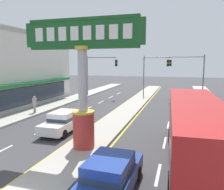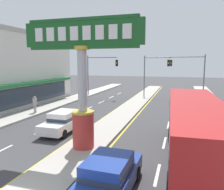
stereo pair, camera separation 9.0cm
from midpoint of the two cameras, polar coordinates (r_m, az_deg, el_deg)
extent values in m
cube|color=#A39E93|center=(24.36, 4.03, -3.84)|extent=(2.50, 52.00, 0.14)
cube|color=#ADA89E|center=(26.20, -16.91, -3.28)|extent=(2.57, 60.00, 0.18)
cube|color=#ADA89E|center=(22.11, 26.57, -5.88)|extent=(2.57, 60.00, 0.18)
cube|color=silver|center=(18.24, -16.90, -8.51)|extent=(0.14, 2.20, 0.01)
cube|color=silver|center=(21.88, -10.43, -5.51)|extent=(0.14, 2.20, 0.01)
cube|color=silver|center=(25.76, -5.89, -3.36)|extent=(0.14, 2.20, 0.01)
cube|color=silver|center=(29.79, -2.57, -1.76)|extent=(0.14, 2.20, 0.01)
cube|color=silver|center=(33.91, -0.06, -0.54)|extent=(0.14, 2.20, 0.01)
cube|color=silver|center=(38.09, 1.91, 0.42)|extent=(0.14, 2.20, 0.01)
cube|color=silver|center=(11.27, 11.62, -19.03)|extent=(0.14, 2.20, 0.01)
cube|color=silver|center=(15.31, 13.29, -11.60)|extent=(0.14, 2.20, 0.01)
cube|color=silver|center=(19.51, 14.21, -7.32)|extent=(0.14, 2.20, 0.01)
cube|color=silver|center=(23.78, 14.79, -4.56)|extent=(0.14, 2.20, 0.01)
cube|color=silver|center=(28.09, 15.20, -2.64)|extent=(0.14, 2.20, 0.01)
cube|color=silver|center=(32.42, 15.49, -1.24)|extent=(0.14, 2.20, 0.01)
cube|color=silver|center=(36.77, 15.71, -0.16)|extent=(0.14, 2.20, 0.01)
cube|color=yellow|center=(24.73, 0.79, -3.80)|extent=(0.12, 52.00, 0.01)
cube|color=yellow|center=(24.09, 7.35, -4.19)|extent=(0.12, 52.00, 0.01)
cylinder|color=#B7332D|center=(13.60, -7.08, -8.78)|extent=(1.26, 1.26, 2.07)
cylinder|color=gold|center=(13.33, -7.16, -4.28)|extent=(1.32, 1.32, 0.12)
cylinder|color=#B7B7BC|center=(13.05, -7.31, 3.72)|extent=(0.53, 0.53, 3.84)
cylinder|color=gold|center=(13.04, -7.45, 11.71)|extent=(0.85, 0.85, 0.20)
cube|color=#195623|center=(13.12, -7.52, 15.16)|extent=(7.11, 0.24, 1.38)
cube|color=#195623|center=(13.24, -7.59, 18.48)|extent=(6.54, 0.29, 0.16)
cube|color=#195623|center=(13.04, -7.46, 11.80)|extent=(6.54, 0.29, 0.16)
cube|color=white|center=(14.29, -17.78, 14.27)|extent=(0.48, 0.06, 0.76)
cube|color=white|center=(13.88, -15.13, 14.57)|extent=(0.48, 0.06, 0.76)
cube|color=white|center=(13.49, -12.32, 14.85)|extent=(0.48, 0.06, 0.76)
cube|color=white|center=(13.14, -9.35, 15.11)|extent=(0.48, 0.06, 0.76)
cube|color=white|center=(12.83, -6.22, 15.34)|extent=(0.48, 0.06, 0.76)
cube|color=white|center=(12.55, -2.93, 15.54)|extent=(0.48, 0.06, 0.76)
cube|color=white|center=(12.32, 0.50, 15.69)|extent=(0.48, 0.06, 0.76)
cube|color=white|center=(12.12, 4.06, 15.80)|extent=(0.48, 0.06, 0.76)
cube|color=#1E7038|center=(26.38, -20.18, 2.80)|extent=(0.90, 17.77, 0.30)
cube|color=#283342|center=(26.79, -20.73, -0.16)|extent=(0.08, 17.14, 2.00)
cylinder|color=slate|center=(34.67, -6.03, 4.76)|extent=(0.16, 0.16, 6.20)
cylinder|color=slate|center=(33.78, -2.45, 9.46)|extent=(4.62, 0.12, 0.12)
cube|color=black|center=(32.91, 1.30, 8.09)|extent=(0.32, 0.24, 0.92)
sphere|color=black|center=(32.78, 1.23, 8.61)|extent=(0.17, 0.17, 0.17)
sphere|color=yellow|center=(32.78, 1.23, 8.09)|extent=(0.17, 0.17, 0.17)
sphere|color=black|center=(32.78, 1.23, 7.56)|extent=(0.17, 0.17, 0.17)
cylinder|color=slate|center=(32.32, 22.29, 3.95)|extent=(0.16, 0.16, 6.20)
cylinder|color=slate|center=(32.15, 18.41, 9.12)|extent=(4.62, 0.12, 0.12)
cube|color=black|center=(32.02, 14.18, 7.84)|extent=(0.32, 0.24, 0.92)
sphere|color=black|center=(31.89, 14.18, 8.38)|extent=(0.17, 0.17, 0.17)
sphere|color=yellow|center=(31.88, 14.16, 7.84)|extent=(0.17, 0.17, 0.17)
sphere|color=black|center=(31.89, 14.14, 7.30)|extent=(0.17, 0.17, 0.17)
cylinder|color=slate|center=(35.41, 8.24, 4.79)|extent=(0.16, 0.16, 6.20)
cylinder|color=slate|center=(35.11, 11.57, 9.25)|extent=(3.96, 0.12, 0.12)
cube|color=black|center=(34.79, 14.78, 7.83)|extent=(0.32, 0.24, 0.92)
sphere|color=black|center=(34.66, 14.79, 8.32)|extent=(0.17, 0.17, 0.17)
sphere|color=yellow|center=(34.65, 14.77, 7.83)|extent=(0.17, 0.17, 0.17)
sphere|color=black|center=(34.66, 14.75, 7.33)|extent=(0.17, 0.17, 0.17)
cube|color=navy|center=(9.44, -0.34, -20.46)|extent=(1.86, 4.34, 0.66)
cube|color=navy|center=(9.01, -0.72, -17.44)|extent=(1.60, 2.19, 0.60)
cube|color=#283342|center=(9.09, -0.72, -18.46)|extent=(1.63, 2.21, 0.24)
cylinder|color=black|center=(10.93, -2.18, -17.96)|extent=(0.23, 0.62, 0.62)
cylinder|color=black|center=(10.53, 6.57, -19.10)|extent=(0.23, 0.62, 0.62)
cube|color=#B21E1E|center=(11.91, 20.57, -8.52)|extent=(3.04, 11.31, 2.90)
cube|color=#283342|center=(11.83, 20.64, -7.13)|extent=(3.05, 11.09, 0.90)
cube|color=#283342|center=(17.25, 18.70, -2.51)|extent=(2.30, 0.19, 1.40)
cube|color=black|center=(17.10, 18.85, 0.79)|extent=(1.75, 0.16, 0.30)
cylinder|color=black|center=(15.55, 14.70, -9.50)|extent=(0.33, 0.97, 0.96)
cylinder|color=black|center=(15.74, 23.22, -9.68)|extent=(0.33, 0.97, 0.96)
cylinder|color=black|center=(9.64, 14.79, -20.90)|extent=(0.33, 0.97, 0.96)
cube|color=white|center=(17.32, -12.21, -7.17)|extent=(1.80, 4.31, 0.66)
cube|color=white|center=(17.32, -12.00, -5.02)|extent=(1.57, 2.16, 0.60)
cube|color=#283342|center=(17.36, -11.98, -5.60)|extent=(1.60, 2.18, 0.24)
cylinder|color=black|center=(15.91, -11.94, -9.64)|extent=(0.23, 0.62, 0.62)
cylinder|color=black|center=(16.72, -16.88, -8.94)|extent=(0.23, 0.62, 0.62)
cylinder|color=black|center=(18.19, -7.89, -7.27)|extent=(0.23, 0.62, 0.62)
cylinder|color=black|center=(18.90, -12.39, -6.79)|extent=(0.23, 0.62, 0.62)
cylinder|color=#B7B2AD|center=(23.94, -18.89, -3.18)|extent=(0.14, 0.14, 0.84)
cylinder|color=#B7B2AD|center=(23.86, -18.62, -3.21)|extent=(0.14, 0.14, 0.84)
cube|color=#B7B2AD|center=(23.78, -18.84, -1.49)|extent=(0.45, 0.41, 0.60)
sphere|color=tan|center=(23.71, -18.88, -0.51)|extent=(0.22, 0.22, 0.22)
camera|label=1|loc=(0.05, -89.85, 0.02)|focal=36.18mm
camera|label=2|loc=(0.05, 90.15, -0.02)|focal=36.18mm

